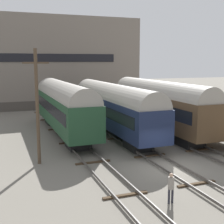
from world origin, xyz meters
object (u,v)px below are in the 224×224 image
train_car_green (64,104)px  train_car_navy (113,106)px  train_car_brown (159,103)px  utility_pole (37,105)px  person_worker (171,185)px

train_car_green → train_car_navy: size_ratio=0.94×
train_car_green → train_car_navy: (4.61, -1.79, -0.11)m
train_car_green → train_car_navy: train_car_green is taller
train_car_brown → utility_pole: bearing=-155.7°
train_car_navy → utility_pole: utility_pole is taller
train_car_brown → person_worker: 16.52m
train_car_navy → train_car_brown: size_ratio=1.08×
train_car_navy → person_worker: train_car_navy is taller
train_car_green → train_car_navy: bearing=-21.2°
train_car_green → utility_pole: bearing=-112.8°
train_car_brown → person_worker: size_ratio=10.46×
train_car_green → person_worker: 17.73m
train_car_navy → person_worker: (-2.74, -15.72, -1.91)m
train_car_brown → utility_pole: (-12.86, -5.82, 1.18)m
train_car_navy → person_worker: bearing=-99.9°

